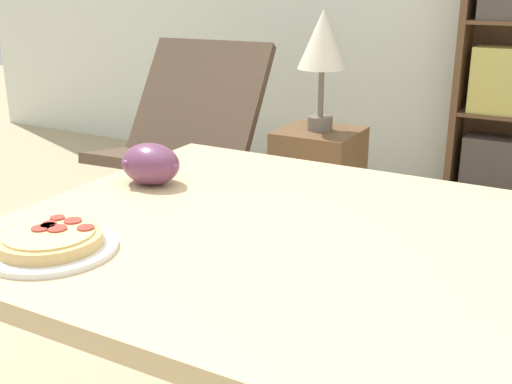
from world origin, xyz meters
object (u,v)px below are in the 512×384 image
Objects in this scene: side_table at (318,189)px; table_lamp at (323,45)px; pizza_on_plate at (50,242)px; lounge_chair_near at (184,169)px; grape_bunch at (151,164)px.

table_lamp is at bearing 0.00° from side_table.
lounge_chair_near is (-1.00, 1.78, -0.49)m from pizza_on_plate.
lounge_chair_near is (-0.92, 1.41, -0.52)m from grape_bunch.
grape_bunch reaches higher than pizza_on_plate.
table_lamp is at bearing 99.12° from grape_bunch.
lounge_chair_near is 1.61× the size of side_table.
pizza_on_plate is at bearing -80.37° from side_table.
pizza_on_plate is at bearing -78.33° from grape_bunch.
lounge_chair_near is at bearing 119.31° from pizza_on_plate.
table_lamp is (0.00, 0.00, 0.64)m from side_table.
lounge_chair_near is 1.71× the size of table_lamp.
table_lamp is (0.68, 0.07, 0.63)m from lounge_chair_near.
grape_bunch is at bearing -61.21° from lounge_chair_near.
grape_bunch is (-0.08, 0.37, 0.03)m from pizza_on_plate.
side_table is (-0.31, 1.85, -0.50)m from pizza_on_plate.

